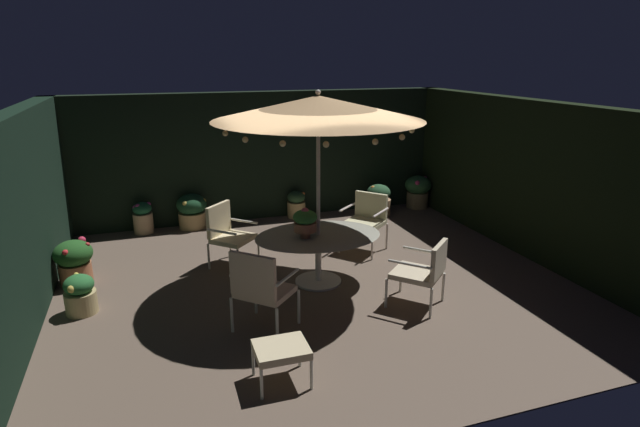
{
  "coord_description": "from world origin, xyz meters",
  "views": [
    {
      "loc": [
        -2.14,
        -6.72,
        3.18
      ],
      "look_at": [
        0.05,
        -0.21,
        1.07
      ],
      "focal_mm": 28.94,
      "sensor_mm": 36.0,
      "label": 1
    }
  ],
  "objects_px": {
    "patio_chair_northeast": "(366,217)",
    "patio_dining_table": "(318,244)",
    "potted_plant_front_corner": "(296,204)",
    "potted_plant_back_right": "(74,261)",
    "patio_umbrella": "(318,108)",
    "ottoman_footrest": "(281,351)",
    "potted_plant_right_far": "(418,190)",
    "potted_plant_back_left": "(143,217)",
    "centerpiece_planter": "(305,221)",
    "patio_chair_north": "(424,269)",
    "potted_plant_right_near": "(378,200)",
    "patio_chair_east": "(227,231)",
    "potted_plant_left_far": "(192,210)",
    "patio_chair_southeast": "(260,286)",
    "potted_plant_left_near": "(80,294)"
  },
  "relations": [
    {
      "from": "centerpiece_planter",
      "to": "patio_chair_northeast",
      "type": "bearing_deg",
      "value": 37.46
    },
    {
      "from": "ottoman_footrest",
      "to": "patio_chair_northeast",
      "type": "bearing_deg",
      "value": 54.2
    },
    {
      "from": "centerpiece_planter",
      "to": "potted_plant_back_right",
      "type": "bearing_deg",
      "value": 160.19
    },
    {
      "from": "potted_plant_left_near",
      "to": "potted_plant_left_far",
      "type": "bearing_deg",
      "value": 61.28
    },
    {
      "from": "potted_plant_left_far",
      "to": "ottoman_footrest",
      "type": "bearing_deg",
      "value": -85.84
    },
    {
      "from": "patio_chair_east",
      "to": "potted_plant_right_far",
      "type": "distance_m",
      "value": 4.81
    },
    {
      "from": "patio_chair_northeast",
      "to": "potted_plant_back_left",
      "type": "distance_m",
      "value": 4.17
    },
    {
      "from": "patio_chair_north",
      "to": "potted_plant_back_right",
      "type": "distance_m",
      "value": 4.95
    },
    {
      "from": "potted_plant_front_corner",
      "to": "potted_plant_right_near",
      "type": "bearing_deg",
      "value": -12.76
    },
    {
      "from": "potted_plant_right_near",
      "to": "patio_umbrella",
      "type": "bearing_deg",
      "value": -128.81
    },
    {
      "from": "patio_chair_east",
      "to": "centerpiece_planter",
      "type": "bearing_deg",
      "value": -51.1
    },
    {
      "from": "patio_chair_east",
      "to": "potted_plant_right_near",
      "type": "relative_size",
      "value": 1.52
    },
    {
      "from": "patio_chair_southeast",
      "to": "potted_plant_right_far",
      "type": "height_order",
      "value": "patio_chair_southeast"
    },
    {
      "from": "potted_plant_left_far",
      "to": "potted_plant_front_corner",
      "type": "bearing_deg",
      "value": 0.04
    },
    {
      "from": "patio_dining_table",
      "to": "potted_plant_front_corner",
      "type": "relative_size",
      "value": 3.35
    },
    {
      "from": "patio_dining_table",
      "to": "ottoman_footrest",
      "type": "xyz_separation_m",
      "value": [
        -1.12,
        -2.18,
        -0.23
      ]
    },
    {
      "from": "centerpiece_planter",
      "to": "potted_plant_back_left",
      "type": "height_order",
      "value": "centerpiece_planter"
    },
    {
      "from": "potted_plant_back_right",
      "to": "patio_chair_northeast",
      "type": "bearing_deg",
      "value": -0.72
    },
    {
      "from": "centerpiece_planter",
      "to": "potted_plant_left_far",
      "type": "height_order",
      "value": "centerpiece_planter"
    },
    {
      "from": "potted_plant_left_far",
      "to": "potted_plant_right_far",
      "type": "distance_m",
      "value": 4.78
    },
    {
      "from": "potted_plant_back_left",
      "to": "potted_plant_right_far",
      "type": "height_order",
      "value": "potted_plant_right_far"
    },
    {
      "from": "ottoman_footrest",
      "to": "potted_plant_right_near",
      "type": "bearing_deg",
      "value": 55.95
    },
    {
      "from": "patio_umbrella",
      "to": "potted_plant_front_corner",
      "type": "xyz_separation_m",
      "value": [
        0.58,
        3.16,
        -2.24
      ]
    },
    {
      "from": "patio_umbrella",
      "to": "centerpiece_planter",
      "type": "height_order",
      "value": "patio_umbrella"
    },
    {
      "from": "centerpiece_planter",
      "to": "patio_chair_southeast",
      "type": "distance_m",
      "value": 1.44
    },
    {
      "from": "potted_plant_back_left",
      "to": "centerpiece_planter",
      "type": "bearing_deg",
      "value": -55.44
    },
    {
      "from": "patio_chair_southeast",
      "to": "potted_plant_back_right",
      "type": "height_order",
      "value": "patio_chair_southeast"
    },
    {
      "from": "potted_plant_right_near",
      "to": "potted_plant_front_corner",
      "type": "bearing_deg",
      "value": 167.24
    },
    {
      "from": "patio_chair_southeast",
      "to": "potted_plant_front_corner",
      "type": "bearing_deg",
      "value": 68.71
    },
    {
      "from": "potted_plant_back_right",
      "to": "patio_umbrella",
      "type": "bearing_deg",
      "value": -17.78
    },
    {
      "from": "patio_chair_southeast",
      "to": "patio_dining_table",
      "type": "bearing_deg",
      "value": 45.93
    },
    {
      "from": "potted_plant_right_far",
      "to": "potted_plant_back_right",
      "type": "xyz_separation_m",
      "value": [
        -6.63,
        -1.92,
        -0.03
      ]
    },
    {
      "from": "potted_plant_left_near",
      "to": "potted_plant_right_near",
      "type": "bearing_deg",
      "value": 26.48
    },
    {
      "from": "centerpiece_planter",
      "to": "potted_plant_left_near",
      "type": "height_order",
      "value": "centerpiece_planter"
    },
    {
      "from": "patio_chair_north",
      "to": "patio_chair_northeast",
      "type": "height_order",
      "value": "patio_chair_northeast"
    },
    {
      "from": "patio_chair_northeast",
      "to": "potted_plant_left_near",
      "type": "distance_m",
      "value": 4.49
    },
    {
      "from": "patio_chair_east",
      "to": "potted_plant_left_far",
      "type": "bearing_deg",
      "value": 100.13
    },
    {
      "from": "patio_dining_table",
      "to": "potted_plant_back_left",
      "type": "bearing_deg",
      "value": 127.55
    },
    {
      "from": "patio_umbrella",
      "to": "centerpiece_planter",
      "type": "bearing_deg",
      "value": -165.08
    },
    {
      "from": "patio_chair_north",
      "to": "potted_plant_front_corner",
      "type": "distance_m",
      "value": 4.34
    },
    {
      "from": "patio_chair_southeast",
      "to": "potted_plant_right_near",
      "type": "xyz_separation_m",
      "value": [
        3.33,
        3.91,
        -0.29
      ]
    },
    {
      "from": "patio_umbrella",
      "to": "patio_chair_north",
      "type": "relative_size",
      "value": 3.14
    },
    {
      "from": "ottoman_footrest",
      "to": "potted_plant_right_far",
      "type": "relative_size",
      "value": 0.76
    },
    {
      "from": "potted_plant_right_near",
      "to": "potted_plant_back_left",
      "type": "height_order",
      "value": "potted_plant_right_near"
    },
    {
      "from": "patio_chair_northeast",
      "to": "patio_dining_table",
      "type": "bearing_deg",
      "value": -139.48
    },
    {
      "from": "patio_chair_north",
      "to": "potted_plant_left_near",
      "type": "xyz_separation_m",
      "value": [
        -4.25,
        1.23,
        -0.27
      ]
    },
    {
      "from": "patio_dining_table",
      "to": "patio_chair_north",
      "type": "distance_m",
      "value": 1.57
    },
    {
      "from": "patio_chair_northeast",
      "to": "potted_plant_front_corner",
      "type": "relative_size",
      "value": 1.75
    },
    {
      "from": "patio_dining_table",
      "to": "patio_chair_east",
      "type": "bearing_deg",
      "value": 136.21
    },
    {
      "from": "potted_plant_back_left",
      "to": "potted_plant_right_far",
      "type": "relative_size",
      "value": 0.84
    }
  ]
}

